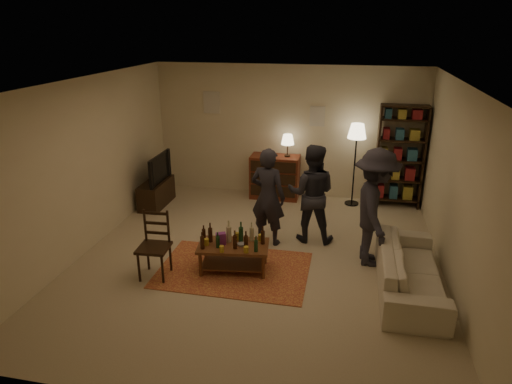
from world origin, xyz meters
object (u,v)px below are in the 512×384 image
(coffee_table, at_px, (233,247))
(floor_lamp, at_px, (357,137))
(dresser, at_px, (275,176))
(tv_stand, at_px, (156,187))
(person_by_sofa, at_px, (375,208))
(sofa, at_px, (410,270))
(dining_chair, at_px, (155,242))
(person_left, at_px, (268,197))
(bookshelf, at_px, (400,156))
(person_right, at_px, (311,194))

(coffee_table, height_order, floor_lamp, floor_lamp)
(coffee_table, bearing_deg, dresser, 88.10)
(floor_lamp, bearing_deg, tv_stand, -167.53)
(person_by_sofa, bearing_deg, sofa, -149.83)
(coffee_table, height_order, person_by_sofa, person_by_sofa)
(dining_chair, xyz_separation_m, tv_stand, (-1.09, 2.53, -0.14))
(dining_chair, relative_size, person_left, 0.61)
(dining_chair, bearing_deg, tv_stand, 110.08)
(sofa, bearing_deg, dresser, 37.54)
(coffee_table, distance_m, sofa, 2.50)
(person_by_sofa, bearing_deg, dresser, 31.56)
(dresser, relative_size, floor_lamp, 0.82)
(tv_stand, bearing_deg, coffee_table, -45.51)
(person_left, distance_m, person_by_sofa, 1.70)
(coffee_table, xyz_separation_m, bookshelf, (2.54, 3.17, 0.65))
(person_left, relative_size, person_by_sofa, 0.91)
(tv_stand, relative_size, bookshelf, 0.52)
(dresser, relative_size, bookshelf, 0.67)
(sofa, relative_size, person_left, 1.28)
(bookshelf, height_order, floor_lamp, bookshelf)
(floor_lamp, bearing_deg, dresser, 177.72)
(dining_chair, distance_m, floor_lamp, 4.45)
(bookshelf, bearing_deg, floor_lamp, -171.28)
(dresser, bearing_deg, person_right, -63.72)
(person_right, bearing_deg, bookshelf, -128.86)
(sofa, xyz_separation_m, person_right, (-1.48, 1.27, 0.52))
(sofa, bearing_deg, coffee_table, 89.73)
(sofa, bearing_deg, bookshelf, -0.82)
(tv_stand, bearing_deg, bookshelf, 11.80)
(dresser, bearing_deg, tv_stand, -157.93)
(tv_stand, xyz_separation_m, bookshelf, (4.69, 0.98, 0.65))
(person_right, distance_m, person_by_sofa, 1.15)
(person_left, distance_m, person_right, 0.72)
(sofa, height_order, person_by_sofa, person_by_sofa)
(dresser, height_order, person_right, person_right)
(dresser, height_order, floor_lamp, floor_lamp)
(dining_chair, xyz_separation_m, floor_lamp, (2.75, 3.38, 0.88))
(floor_lamp, xyz_separation_m, sofa, (0.80, -3.05, -1.09))
(sofa, bearing_deg, person_by_sofa, 36.45)
(floor_lamp, relative_size, person_right, 1.00)
(tv_stand, bearing_deg, dresser, 22.07)
(sofa, relative_size, person_right, 1.26)
(coffee_table, distance_m, person_right, 1.68)
(floor_lamp, distance_m, person_right, 1.99)
(dresser, distance_m, person_left, 2.12)
(dining_chair, xyz_separation_m, bookshelf, (3.60, 3.51, 0.51))
(dresser, relative_size, person_left, 0.84)
(tv_stand, relative_size, dresser, 0.78)
(dresser, relative_size, person_by_sofa, 0.76)
(dining_chair, height_order, dresser, dresser)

